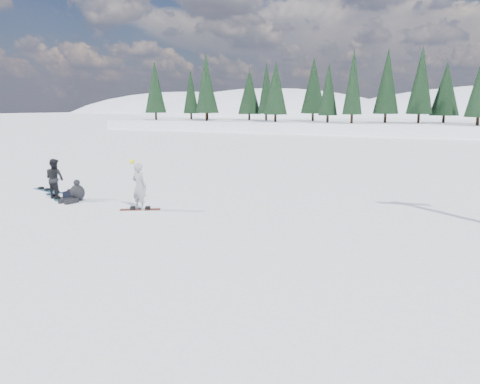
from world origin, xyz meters
The scene contains 10 objects.
ground centered at (0.00, 0.00, 0.00)m, with size 420.00×420.00×0.00m, color white.
alpine_backdrop centered at (-11.72, 189.17, -13.97)m, with size 412.50×227.00×53.20m.
snowboarder_woman centered at (1.53, 0.51, 0.90)m, with size 0.68×0.48×1.93m.
snowboarder_man centered at (-3.11, 0.62, 0.85)m, with size 0.82×0.64×1.70m, color black.
seated_rider centered at (-1.84, 0.57, 0.34)m, with size 0.74×1.12×0.90m.
gear_bag centered at (-2.54, 0.83, 0.15)m, with size 0.45×0.30×0.30m, color black.
snowboard_woman centered at (1.53, 0.51, 0.01)m, with size 1.50×0.28×0.03m, color maroon.
snowboard_man centered at (-3.11, 0.62, 0.01)m, with size 1.50×0.28×0.03m, color #16687A.
snowboard_loose_c centered at (-5.13, 1.69, 0.01)m, with size 1.50×0.28×0.03m, color #1C679B.
snowboard_loose_a centered at (-3.82, 1.66, 0.01)m, with size 1.50×0.28×0.03m, color #1D6B9F.
Camera 1 is at (12.90, -12.98, 3.87)m, focal length 35.00 mm.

